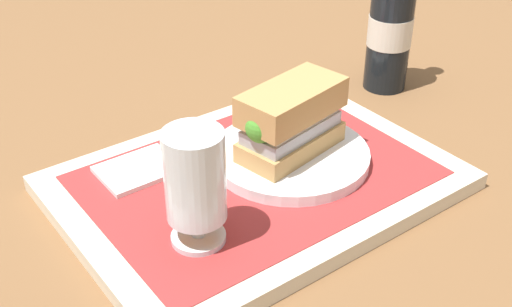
{
  "coord_description": "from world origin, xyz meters",
  "views": [
    {
      "loc": [
        0.37,
        0.5,
        0.45
      ],
      "look_at": [
        0.0,
        0.0,
        0.05
      ],
      "focal_mm": 45.67,
      "sensor_mm": 36.0,
      "label": 1
    }
  ],
  "objects_px": {
    "plate": "(290,155)",
    "sandwich": "(290,120)",
    "beer_glass": "(195,184)",
    "second_bottle": "(391,22)"
  },
  "relations": [
    {
      "from": "plate",
      "to": "beer_glass",
      "type": "relative_size",
      "value": 1.52
    },
    {
      "from": "plate",
      "to": "second_bottle",
      "type": "bearing_deg",
      "value": -159.05
    },
    {
      "from": "plate",
      "to": "second_bottle",
      "type": "distance_m",
      "value": 0.3
    },
    {
      "from": "sandwich",
      "to": "beer_glass",
      "type": "height_order",
      "value": "beer_glass"
    },
    {
      "from": "plate",
      "to": "sandwich",
      "type": "height_order",
      "value": "sandwich"
    },
    {
      "from": "sandwich",
      "to": "beer_glass",
      "type": "xyz_separation_m",
      "value": [
        0.16,
        0.06,
        0.01
      ]
    },
    {
      "from": "second_bottle",
      "to": "plate",
      "type": "bearing_deg",
      "value": 20.95
    },
    {
      "from": "beer_glass",
      "to": "second_bottle",
      "type": "bearing_deg",
      "value": -159.63
    },
    {
      "from": "plate",
      "to": "beer_glass",
      "type": "bearing_deg",
      "value": 19.43
    },
    {
      "from": "plate",
      "to": "beer_glass",
      "type": "xyz_separation_m",
      "value": [
        0.17,
        0.06,
        0.06
      ]
    }
  ]
}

